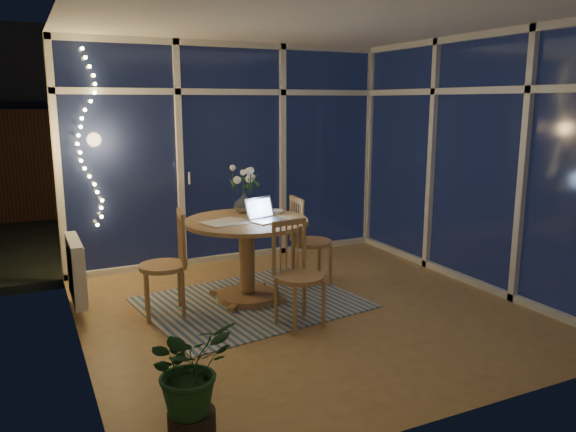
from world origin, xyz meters
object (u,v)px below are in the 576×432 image
(dining_table, at_px, (247,260))
(flower_vase, at_px, (244,203))
(chair_front, at_px, (300,275))
(chair_left, at_px, (163,264))
(laptop, at_px, (268,209))
(chair_right, at_px, (312,240))
(potted_plant, at_px, (190,376))

(dining_table, relative_size, flower_vase, 5.65)
(chair_front, xyz_separation_m, flower_vase, (-0.06, 1.13, 0.45))
(chair_front, bearing_deg, chair_left, 135.28)
(dining_table, relative_size, laptop, 3.68)
(laptop, bearing_deg, dining_table, 116.37)
(flower_vase, bearing_deg, dining_table, -108.06)
(chair_right, relative_size, chair_front, 1.03)
(laptop, distance_m, potted_plant, 2.32)
(potted_plant, bearing_deg, chair_front, 42.38)
(dining_table, height_order, chair_left, chair_left)
(chair_left, distance_m, flower_vase, 1.09)
(chair_left, distance_m, chair_front, 1.26)
(chair_front, relative_size, potted_plant, 1.23)
(chair_left, xyz_separation_m, chair_right, (1.63, 0.21, -0.01))
(chair_front, distance_m, potted_plant, 1.77)
(laptop, bearing_deg, flower_vase, 76.93)
(chair_front, relative_size, laptop, 2.89)
(flower_vase, relative_size, potted_plant, 0.28)
(flower_vase, bearing_deg, chair_front, -86.81)
(dining_table, height_order, chair_front, chair_front)
(laptop, bearing_deg, chair_right, 7.29)
(chair_front, bearing_deg, laptop, 83.80)
(potted_plant, bearing_deg, chair_right, 48.18)
(chair_right, bearing_deg, dining_table, 107.65)
(chair_front, bearing_deg, dining_table, 94.73)
(dining_table, height_order, flower_vase, flower_vase)
(chair_right, bearing_deg, potted_plant, 143.64)
(laptop, xyz_separation_m, potted_plant, (-1.30, -1.85, -0.55))
(dining_table, xyz_separation_m, potted_plant, (-1.14, -2.00, -0.02))
(chair_left, distance_m, chair_right, 1.65)
(laptop, bearing_deg, chair_left, 153.82)
(dining_table, xyz_separation_m, flower_vase, (0.10, 0.32, 0.51))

